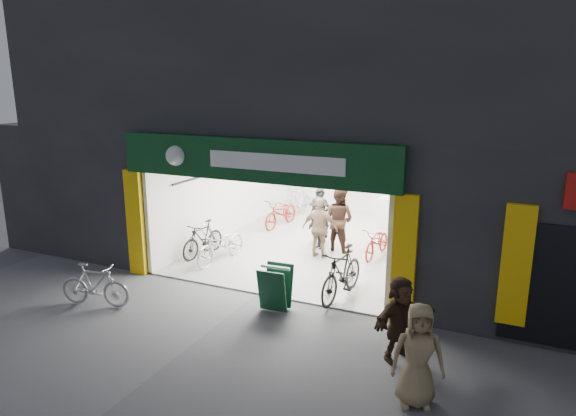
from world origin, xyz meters
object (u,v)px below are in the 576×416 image
Objects in this scene: bike_left_front at (222,244)px; bike_right_front at (342,273)px; pedestrian_near at (418,355)px; parked_bike at (95,285)px; sandwich_board at (275,287)px.

bike_left_front is 0.98× the size of bike_right_front.
bike_right_front is 1.21× the size of pedestrian_near.
parked_bike is 6.85m from pedestrian_near.
parked_bike is 1.68× the size of sandwich_board.
parked_bike is at bearing 154.78° from pedestrian_near.
sandwich_board is (-1.05, -1.13, -0.06)m from bike_right_front.
pedestrian_near is (6.82, -0.63, 0.32)m from parked_bike.
bike_right_front is 3.87m from pedestrian_near.
bike_left_front is 1.20× the size of parked_bike.
bike_right_front is 2.06× the size of sandwich_board.
pedestrian_near is (5.82, -4.05, 0.30)m from bike_left_front.
pedestrian_near reaches higher than bike_left_front.
bike_left_front is 7.10m from pedestrian_near.
bike_left_front is at bearing 173.08° from bike_right_front.
pedestrian_near is 1.70× the size of sandwich_board.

